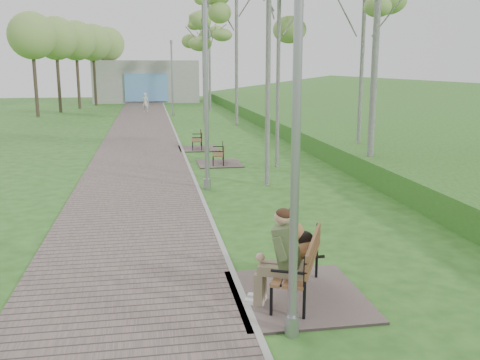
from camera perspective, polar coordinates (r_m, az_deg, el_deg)
The scene contains 15 objects.
walkway at distance 25.05m, azimuth -10.54°, elevation 3.93°, with size 3.50×67.00×0.04m, color #61524E.
kerb at distance 25.08m, azimuth -6.53°, elevation 4.07°, with size 0.10×67.00×0.05m, color #999993.
embankment at distance 27.06m, azimuth 20.00°, elevation 3.95°, with size 14.00×70.00×1.60m, color #4D9436.
building_north at distance 54.30m, azimuth -9.97°, elevation 10.33°, with size 10.00×5.20×4.00m.
bench_main at distance 8.21m, azimuth 5.71°, elevation -9.36°, with size 1.99×2.21×1.73m.
bench_second at distance 19.34m, azimuth -2.32°, elevation 2.21°, with size 1.55×1.72×0.95m.
bench_third at distance 22.93m, azimuth -4.60°, elevation 3.75°, with size 1.61×1.78×0.99m.
lamp_post_near at distance 6.61m, azimuth 5.92°, elevation 1.35°, with size 0.19×0.19×4.83m.
lamp_post_second at distance 15.04m, azimuth -3.61°, elevation 8.54°, with size 0.21×0.21×5.48m.
lamp_post_third at distance 38.44m, azimuth -7.25°, elevation 10.43°, with size 0.20×0.20×5.23m.
pedestrian_near at distance 41.64m, azimuth -10.07°, elevation 8.13°, with size 0.55×0.36×1.50m, color silver.
pedestrian_far at distance 52.76m, azimuth -9.94°, elevation 9.15°, with size 0.93×0.72×1.91m, color gray.
birch_far_b at distance 32.88m, azimuth -3.95°, elevation 15.98°, with size 2.43×2.43×7.30m.
birch_far_c at distance 42.49m, azimuth -3.32°, elevation 17.22°, with size 2.61×2.61×9.31m.
birch_distant_a at distance 47.67m, azimuth -3.78°, elevation 15.15°, with size 2.27×2.27×7.72m.
Camera 1 is at (-1.31, -3.30, 3.48)m, focal length 40.00 mm.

